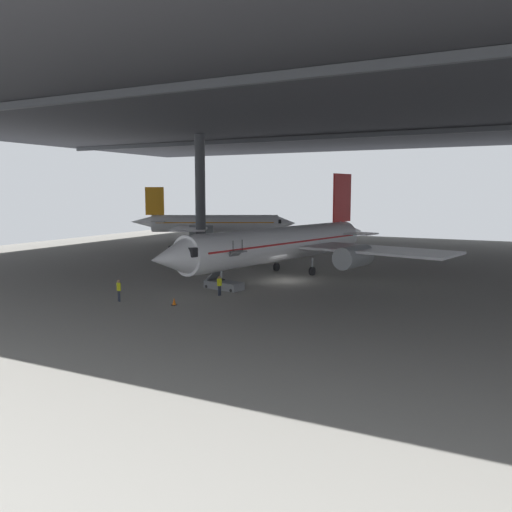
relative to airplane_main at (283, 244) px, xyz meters
name	(u,v)px	position (x,y,z in m)	size (l,w,h in m)	color
ground_plane	(284,281)	(1.43, -2.95, -3.34)	(110.00, 110.00, 0.00)	gray
hangar_structure	(331,113)	(1.36, 10.80, 14.66)	(121.00, 99.00, 18.63)	#4C4F54
airplane_main	(283,244)	(0.00, 0.00, 0.00)	(33.57, 34.20, 10.88)	white
boarding_stairs	(224,281)	(-1.62, -9.46, -2.62)	(4.29, 2.29, 4.54)	slate
crew_worker_near_nose	(119,289)	(-6.48, -17.89, -2.32)	(0.50, 0.36, 1.77)	#232838
crew_worker_by_stairs	(219,284)	(-0.49, -12.24, -2.37)	(0.28, 0.54, 1.70)	#232838
airplane_distant	(212,223)	(-27.03, 29.77, -0.25)	(27.22, 27.48, 9.56)	white
traffic_cone_orange	(174,302)	(-1.73, -17.04, -3.05)	(0.36, 0.36, 0.60)	black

